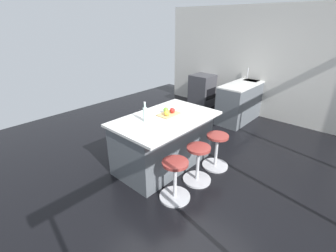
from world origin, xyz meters
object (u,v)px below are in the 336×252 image
(stool_by_window, at_px, (216,152))
(apple_red, at_px, (172,110))
(apple_yellow, at_px, (167,113))
(oven_range, at_px, (202,90))
(water_bottle, at_px, (145,114))
(apple_green, at_px, (166,110))
(cutting_board, at_px, (169,114))
(stool_near_camera, at_px, (175,181))
(stool_middle, at_px, (198,165))
(kitchen_island, at_px, (164,141))

(stool_by_window, bearing_deg, apple_red, -63.36)
(stool_by_window, height_order, apple_red, apple_red)
(stool_by_window, xyz_separation_m, apple_yellow, (0.49, -0.68, 0.67))
(oven_range, bearing_deg, water_bottle, 20.18)
(apple_red, xyz_separation_m, apple_green, (0.05, -0.10, -0.00))
(cutting_board, xyz_separation_m, water_bottle, (0.45, -0.08, 0.11))
(apple_green, bearing_deg, cutting_board, 78.34)
(stool_near_camera, distance_m, water_bottle, 1.10)
(stool_by_window, relative_size, stool_near_camera, 1.00)
(apple_red, bearing_deg, oven_range, -154.86)
(cutting_board, distance_m, apple_green, 0.09)
(apple_yellow, bearing_deg, cutting_board, -158.23)
(oven_range, xyz_separation_m, apple_yellow, (3.01, 1.35, 0.50))
(stool_middle, relative_size, stool_near_camera, 1.00)
(oven_range, distance_m, water_bottle, 3.63)
(stool_middle, distance_m, water_bottle, 1.12)
(stool_middle, bearing_deg, stool_near_camera, 0.00)
(stool_by_window, xyz_separation_m, apple_red, (0.35, -0.69, 0.67))
(cutting_board, xyz_separation_m, apple_green, (-0.02, -0.08, 0.05))
(stool_near_camera, xyz_separation_m, apple_yellow, (-0.57, -0.68, 0.67))
(stool_near_camera, bearing_deg, apple_yellow, -130.20)
(kitchen_island, bearing_deg, oven_range, -156.59)
(stool_by_window, height_order, stool_near_camera, same)
(stool_middle, bearing_deg, stool_by_window, 180.00)
(kitchen_island, relative_size, stool_middle, 2.84)
(oven_range, height_order, stool_by_window, oven_range)
(stool_by_window, distance_m, apple_green, 1.11)
(stool_by_window, xyz_separation_m, stool_near_camera, (1.07, 0.00, 0.00))
(kitchen_island, height_order, water_bottle, water_bottle)
(water_bottle, bearing_deg, apple_red, 168.48)
(oven_range, bearing_deg, stool_near_camera, 29.57)
(kitchen_island, bearing_deg, apple_yellow, 141.07)
(oven_range, distance_m, apple_green, 3.20)
(stool_near_camera, bearing_deg, apple_green, -130.44)
(stool_near_camera, xyz_separation_m, water_bottle, (-0.21, -0.79, 0.73))
(stool_middle, distance_m, apple_red, 0.98)
(stool_middle, xyz_separation_m, apple_green, (-0.14, -0.79, 0.67))
(apple_yellow, relative_size, apple_green, 1.06)
(kitchen_island, xyz_separation_m, stool_by_window, (-0.53, 0.71, -0.17))
(stool_near_camera, relative_size, cutting_board, 1.67)
(kitchen_island, bearing_deg, apple_red, 173.27)
(kitchen_island, bearing_deg, cutting_board, -179.55)
(apple_red, xyz_separation_m, water_bottle, (0.51, -0.10, 0.06))
(stool_middle, height_order, cutting_board, cutting_board)
(apple_green, bearing_deg, apple_yellow, 48.12)
(stool_near_camera, relative_size, apple_green, 7.19)
(stool_near_camera, distance_m, cutting_board, 1.15)
(water_bottle, bearing_deg, kitchen_island, 165.75)
(water_bottle, bearing_deg, stool_near_camera, 75.01)
(kitchen_island, relative_size, stool_near_camera, 2.84)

